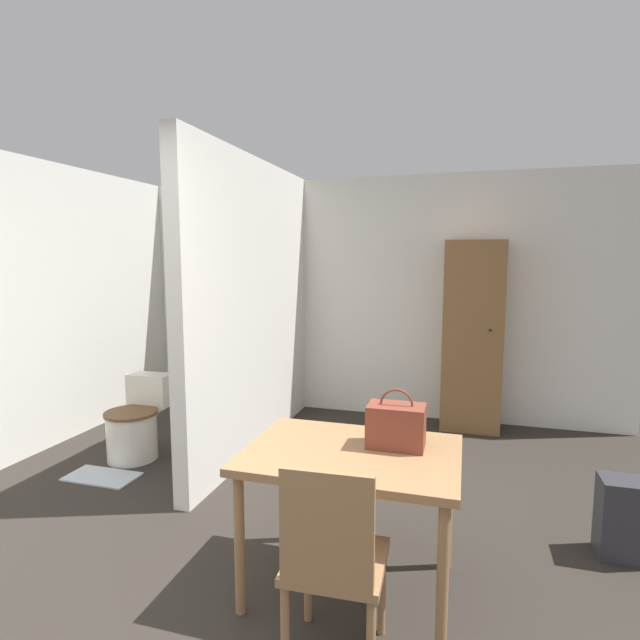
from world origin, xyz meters
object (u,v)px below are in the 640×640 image
toilet (136,425)px  wooden_cabinet (472,336)px  wooden_chair (333,558)px  handbag (396,425)px  dining_table (352,467)px  space_heater (622,518)px

toilet → wooden_cabinet: size_ratio=0.36×
wooden_chair → handbag: (0.16, 0.62, 0.36)m
toilet → dining_table: bearing=-28.6°
dining_table → wooden_chair: size_ratio=1.17×
handbag → wooden_cabinet: size_ratio=0.16×
toilet → handbag: handbag is taller
dining_table → wooden_cabinet: wooden_cabinet is taller
wooden_chair → handbag: size_ratio=2.99×
dining_table → handbag: handbag is taller
toilet → wooden_cabinet: bearing=29.6°
dining_table → wooden_chair: wooden_chair is taller
toilet → space_heater: bearing=-7.5°
wooden_chair → dining_table: bearing=92.1°
dining_table → toilet: 2.44m
wooden_chair → space_heater: size_ratio=1.98×
dining_table → handbag: size_ratio=3.49×
dining_table → toilet: (-2.11, 1.15, -0.37)m
wooden_cabinet → space_heater: size_ratio=4.06×
toilet → wooden_chair: bearing=-37.6°
wooden_cabinet → dining_table: bearing=-102.3°
handbag → space_heater: bearing=25.9°
toilet → handbag: size_ratio=2.22×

